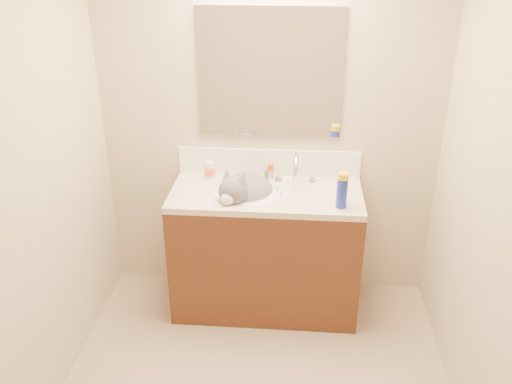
% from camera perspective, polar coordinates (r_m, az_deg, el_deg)
% --- Properties ---
extents(room_shell, '(2.24, 2.54, 2.52)m').
position_cam_1_polar(room_shell, '(2.24, -0.41, 3.57)').
color(room_shell, '#B9AA8A').
rests_on(room_shell, ground).
extents(vanity_cabinet, '(1.20, 0.55, 0.82)m').
position_cam_1_polar(vanity_cabinet, '(3.61, 1.02, -6.41)').
color(vanity_cabinet, '#472413').
rests_on(vanity_cabinet, ground).
extents(counter_slab, '(1.20, 0.55, 0.04)m').
position_cam_1_polar(counter_slab, '(3.40, 1.08, -0.27)').
color(counter_slab, beige).
rests_on(counter_slab, vanity_cabinet).
extents(basin, '(0.45, 0.36, 0.14)m').
position_cam_1_polar(basin, '(3.40, -0.98, -1.18)').
color(basin, silver).
rests_on(basin, vanity_cabinet).
extents(faucet, '(0.28, 0.20, 0.21)m').
position_cam_1_polar(faucet, '(3.47, 4.21, 2.19)').
color(faucet, silver).
rests_on(faucet, counter_slab).
extents(cat, '(0.46, 0.52, 0.35)m').
position_cam_1_polar(cat, '(3.40, -1.21, -0.12)').
color(cat, '#525053').
rests_on(cat, basin).
extents(backsplash, '(1.20, 0.02, 0.18)m').
position_cam_1_polar(backsplash, '(3.59, 1.37, 3.15)').
color(backsplash, white).
rests_on(backsplash, counter_slab).
extents(mirror, '(0.90, 0.02, 0.80)m').
position_cam_1_polar(mirror, '(3.40, 1.47, 12.35)').
color(mirror, white).
rests_on(mirror, room_shell).
extents(pill_bottle, '(0.07, 0.07, 0.11)m').
position_cam_1_polar(pill_bottle, '(3.57, -4.90, 2.33)').
color(pill_bottle, silver).
rests_on(pill_bottle, counter_slab).
extents(pill_label, '(0.08, 0.08, 0.04)m').
position_cam_1_polar(pill_label, '(3.57, -4.89, 2.21)').
color(pill_label, '#EB5A27').
rests_on(pill_label, pill_bottle).
extents(silver_jar, '(0.06, 0.06, 0.06)m').
position_cam_1_polar(silver_jar, '(3.55, 1.28, 1.88)').
color(silver_jar, '#B7B7BC').
rests_on(silver_jar, counter_slab).
extents(amber_bottle, '(0.05, 0.05, 0.10)m').
position_cam_1_polar(amber_bottle, '(3.56, 1.54, 2.24)').
color(amber_bottle, '#BE4316').
rests_on(amber_bottle, counter_slab).
extents(toothbrush, '(0.05, 0.13, 0.01)m').
position_cam_1_polar(toothbrush, '(3.42, 2.33, 0.34)').
color(toothbrush, silver).
rests_on(toothbrush, counter_slab).
extents(toothbrush_head, '(0.03, 0.04, 0.02)m').
position_cam_1_polar(toothbrush_head, '(3.41, 2.33, 0.40)').
color(toothbrush_head, '#67A7DB').
rests_on(toothbrush_head, counter_slab).
extents(spray_can, '(0.07, 0.07, 0.18)m').
position_cam_1_polar(spray_can, '(3.20, 9.01, -0.16)').
color(spray_can, '#162C9E').
rests_on(spray_can, counter_slab).
extents(spray_cap, '(0.07, 0.07, 0.04)m').
position_cam_1_polar(spray_cap, '(3.16, 9.15, 1.65)').
color(spray_cap, gold).
rests_on(spray_cap, spray_can).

